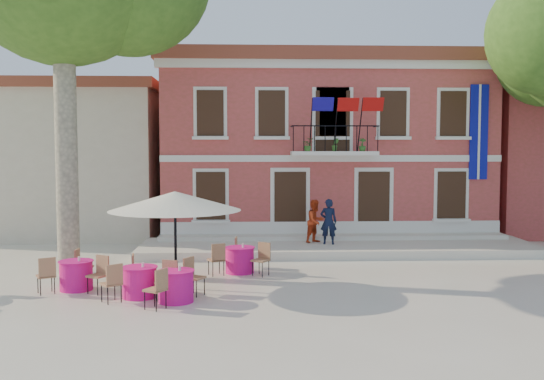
{
  "coord_description": "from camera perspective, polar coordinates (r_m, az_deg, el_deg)",
  "views": [
    {
      "loc": [
        -1.25,
        -16.85,
        3.71
      ],
      "look_at": [
        -0.39,
        3.5,
        2.28
      ],
      "focal_mm": 40.0,
      "sensor_mm": 36.0,
      "label": 1
    }
  ],
  "objects": [
    {
      "name": "ground",
      "position": [
        17.3,
        1.81,
        -8.37
      ],
      "size": [
        90.0,
        90.0,
        0.0
      ],
      "primitive_type": "plane",
      "color": "beige",
      "rests_on": "ground"
    },
    {
      "name": "main_building",
      "position": [
        27.03,
        4.51,
        4.15
      ],
      "size": [
        13.5,
        9.59,
        7.5
      ],
      "color": "#C8484D",
      "rests_on": "ground"
    },
    {
      "name": "neighbor_west",
      "position": [
        29.05,
        -18.94,
        2.82
      ],
      "size": [
        9.4,
        9.4,
        6.4
      ],
      "color": "beige",
      "rests_on": "ground"
    },
    {
      "name": "terrace",
      "position": [
        21.79,
        6.23,
        -5.42
      ],
      "size": [
        14.0,
        3.4,
        0.3
      ],
      "primitive_type": "cube",
      "color": "silver",
      "rests_on": "ground"
    },
    {
      "name": "patio_umbrella",
      "position": [
        16.01,
        -9.11,
        -1.06
      ],
      "size": [
        3.45,
        3.45,
        2.57
      ],
      "color": "black",
      "rests_on": "ground"
    },
    {
      "name": "pedestrian_navy",
      "position": [
        21.49,
        5.34,
        -2.97
      ],
      "size": [
        0.64,
        0.47,
        1.61
      ],
      "primitive_type": "imported",
      "rotation": [
        0.0,
        0.0,
        2.98
      ],
      "color": "black",
      "rests_on": "terrace"
    },
    {
      "name": "pedestrian_orange",
      "position": [
        21.81,
        4.1,
        -2.94
      ],
      "size": [
        0.95,
        0.93,
        1.55
      ],
      "primitive_type": "imported",
      "rotation": [
        0.0,
        0.0,
        0.68
      ],
      "color": "red",
      "rests_on": "terrace"
    },
    {
      "name": "cafe_table_0",
      "position": [
        14.89,
        -9.03,
        -8.8
      ],
      "size": [
        1.38,
        1.85,
        0.95
      ],
      "color": "#DD146C",
      "rests_on": "ground"
    },
    {
      "name": "cafe_table_1",
      "position": [
        16.71,
        -17.95,
        -7.5
      ],
      "size": [
        1.87,
        1.64,
        0.95
      ],
      "color": "#DD146C",
      "rests_on": "ground"
    },
    {
      "name": "cafe_table_3",
      "position": [
        15.5,
        -12.36,
        -8.3
      ],
      "size": [
        1.86,
        1.73,
        0.95
      ],
      "color": "#DD146C",
      "rests_on": "ground"
    },
    {
      "name": "cafe_table_4",
      "position": [
        18.06,
        -3.06,
        -6.46
      ],
      "size": [
        1.86,
        1.7,
        0.95
      ],
      "color": "#DD146C",
      "rests_on": "ground"
    }
  ]
}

